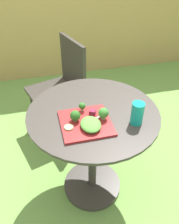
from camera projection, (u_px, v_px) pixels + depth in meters
ground_plane at (92, 186)px, 1.87m from camera, size 12.00×12.00×0.00m
bamboo_fence at (53, 12)px, 2.85m from camera, size 8.00×0.08×1.66m
patio_table at (93, 147)px, 1.60m from camera, size 0.80×0.80×0.75m
patio_chair at (63, 82)px, 2.13m from camera, size 0.55×0.55×0.90m
salad_plate at (86, 123)px, 1.32m from camera, size 0.28×0.28×0.01m
drinking_glass at (137, 114)px, 1.29m from camera, size 0.07×0.07×0.13m
fork at (94, 120)px, 1.32m from camera, size 0.15×0.08×0.00m
lettuce_mound at (91, 124)px, 1.27m from camera, size 0.11×0.14×0.04m
broccoli_floret_0 at (75, 116)px, 1.30m from camera, size 0.06×0.06×0.07m
broccoli_floret_1 at (103, 113)px, 1.31m from camera, size 0.06×0.06×0.07m
broccoli_floret_2 at (82, 106)px, 1.37m from camera, size 0.04×0.04×0.06m
cucumber_slice_0 at (69, 127)px, 1.27m from camera, size 0.05×0.05×0.01m
beet_chunk_0 at (92, 113)px, 1.35m from camera, size 0.04×0.04×0.04m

